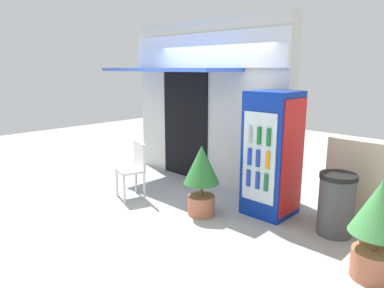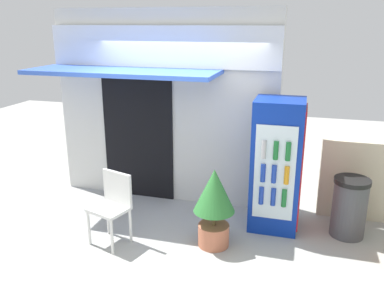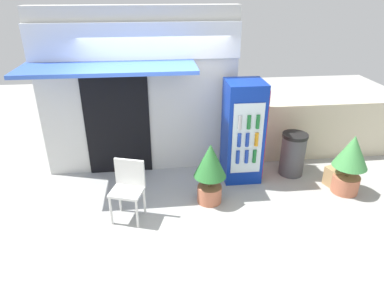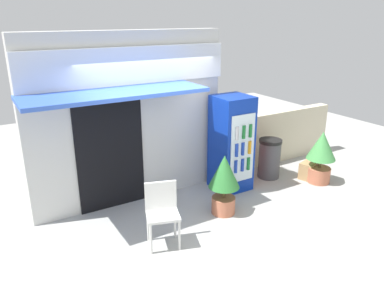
% 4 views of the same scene
% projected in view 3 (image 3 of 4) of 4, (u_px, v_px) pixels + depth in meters
% --- Properties ---
extents(ground, '(16.00, 16.00, 0.00)m').
position_uv_depth(ground, '(163.00, 208.00, 5.51)').
color(ground, '#A3A39E').
extents(storefront_building, '(3.54, 1.23, 2.97)m').
position_uv_depth(storefront_building, '(138.00, 91.00, 6.08)').
color(storefront_building, silver).
rests_on(storefront_building, ground).
extents(drink_cooler, '(0.67, 0.71, 1.81)m').
position_uv_depth(drink_cooler, '(243.00, 132.00, 6.04)').
color(drink_cooler, '#0C2D9E').
rests_on(drink_cooler, ground).
extents(plastic_chair, '(0.56, 0.51, 0.94)m').
position_uv_depth(plastic_chair, '(128.00, 185.00, 5.10)').
color(plastic_chair, silver).
rests_on(plastic_chair, ground).
extents(potted_plant_near_shop, '(0.52, 0.52, 1.04)m').
position_uv_depth(potted_plant_near_shop, '(210.00, 168.00, 5.43)').
color(potted_plant_near_shop, '#BC6B4C').
rests_on(potted_plant_near_shop, ground).
extents(potted_plant_curbside, '(0.57, 0.57, 1.06)m').
position_uv_depth(potted_plant_curbside, '(351.00, 160.00, 5.69)').
color(potted_plant_curbside, '#BC6B4C').
rests_on(potted_plant_curbside, ground).
extents(trash_bin, '(0.47, 0.47, 0.82)m').
position_uv_depth(trash_bin, '(293.00, 154.00, 6.35)').
color(trash_bin, '#47474C').
rests_on(trash_bin, ground).
extents(stone_boundary_wall, '(2.64, 0.22, 1.17)m').
position_uv_depth(stone_boundary_wall, '(327.00, 130.00, 6.92)').
color(stone_boundary_wall, beige).
rests_on(stone_boundary_wall, ground).
extents(cardboard_box, '(0.43, 0.36, 0.34)m').
position_uv_depth(cardboard_box, '(336.00, 176.00, 6.09)').
color(cardboard_box, tan).
rests_on(cardboard_box, ground).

